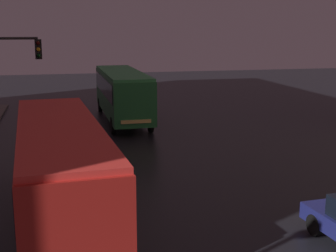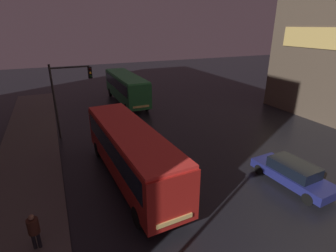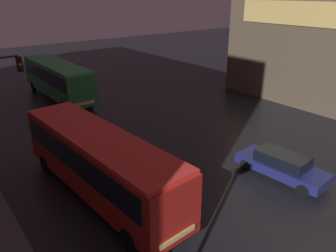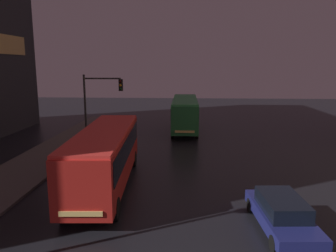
{
  "view_description": "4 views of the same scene",
  "coord_description": "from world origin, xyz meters",
  "px_view_note": "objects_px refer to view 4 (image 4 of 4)",
  "views": [
    {
      "loc": [
        -3.17,
        -4.19,
        6.03
      ],
      "look_at": [
        0.91,
        12.96,
        2.33
      ],
      "focal_mm": 50.0,
      "sensor_mm": 36.0,
      "label": 1
    },
    {
      "loc": [
        -6.69,
        -3.08,
        8.58
      ],
      "look_at": [
        0.38,
        12.9,
        1.81
      ],
      "focal_mm": 28.0,
      "sensor_mm": 36.0,
      "label": 2
    },
    {
      "loc": [
        -8.89,
        -2.29,
        9.09
      ],
      "look_at": [
        2.21,
        11.89,
        1.64
      ],
      "focal_mm": 35.0,
      "sensor_mm": 36.0,
      "label": 3
    },
    {
      "loc": [
        1.14,
        -6.71,
        6.56
      ],
      "look_at": [
        -0.04,
        13.67,
        2.78
      ],
      "focal_mm": 35.0,
      "sensor_mm": 36.0,
      "label": 4
    }
  ],
  "objects_px": {
    "bus_near": "(106,152)",
    "bus_far": "(185,111)",
    "traffic_light_main": "(98,99)",
    "car_taxi": "(281,213)"
  },
  "relations": [
    {
      "from": "bus_far",
      "to": "bus_near",
      "type": "bearing_deg",
      "value": 75.23
    },
    {
      "from": "bus_near",
      "to": "bus_far",
      "type": "distance_m",
      "value": 16.63
    },
    {
      "from": "bus_near",
      "to": "car_taxi",
      "type": "xyz_separation_m",
      "value": [
        8.19,
        -4.26,
        -1.25
      ]
    },
    {
      "from": "bus_near",
      "to": "bus_far",
      "type": "relative_size",
      "value": 1.01
    },
    {
      "from": "bus_far",
      "to": "car_taxi",
      "type": "distance_m",
      "value": 20.81
    },
    {
      "from": "traffic_light_main",
      "to": "bus_near",
      "type": "bearing_deg",
      "value": -72.87
    },
    {
      "from": "car_taxi",
      "to": "traffic_light_main",
      "type": "relative_size",
      "value": 0.81
    },
    {
      "from": "bus_near",
      "to": "car_taxi",
      "type": "relative_size",
      "value": 2.24
    },
    {
      "from": "bus_near",
      "to": "traffic_light_main",
      "type": "height_order",
      "value": "traffic_light_main"
    },
    {
      "from": "car_taxi",
      "to": "bus_near",
      "type": "bearing_deg",
      "value": -31.41
    }
  ]
}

